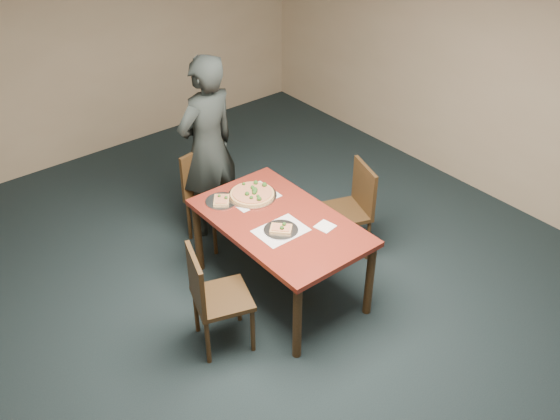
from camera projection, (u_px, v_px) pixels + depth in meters
ground at (306, 341)px, 5.04m from camera, size 8.00×8.00×0.00m
room_shell at (312, 152)px, 4.06m from camera, size 8.00×8.00×8.00m
dining_table at (280, 229)px, 5.19m from camera, size 0.90×1.50×0.75m
chair_far at (208, 191)px, 5.95m from camera, size 0.49×0.49×0.91m
chair_left at (212, 294)px, 4.73m from camera, size 0.53×0.53×0.91m
chair_right at (352, 205)px, 5.74m from camera, size 0.54×0.54×0.91m
diner at (208, 148)px, 5.85m from camera, size 0.72×0.52×1.81m
placemat_main at (252, 196)px, 5.44m from camera, size 0.42×0.32×0.00m
placemat_near at (281, 231)px, 5.02m from camera, size 0.40×0.30×0.00m
pizza_pan at (253, 194)px, 5.42m from camera, size 0.43×0.43×0.07m
slice_plate_near at (281, 229)px, 5.01m from camera, size 0.28×0.28×0.06m
slice_plate_far at (222, 201)px, 5.36m from camera, size 0.28×0.28×0.06m
napkin at (325, 226)px, 5.06m from camera, size 0.16×0.16×0.01m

